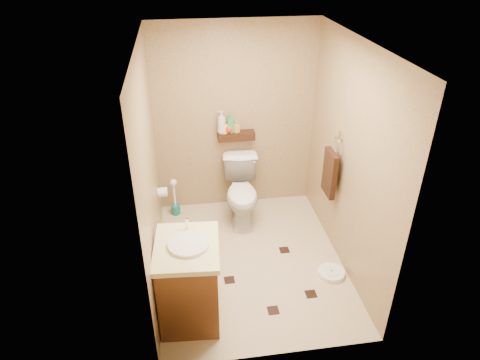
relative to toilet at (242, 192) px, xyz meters
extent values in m
plane|color=tan|center=(-0.02, -0.83, -0.40)|extent=(2.50, 2.50, 0.00)
cube|color=#A0815B|center=(-0.02, 0.42, 0.80)|extent=(2.00, 0.04, 2.40)
cube|color=#A0815B|center=(-0.02, -2.08, 0.80)|extent=(2.00, 0.04, 2.40)
cube|color=#A0815B|center=(-1.02, -0.83, 0.80)|extent=(0.04, 2.50, 2.40)
cube|color=#A0815B|center=(0.98, -0.83, 0.80)|extent=(0.04, 2.50, 2.40)
cube|color=silver|center=(-0.02, -0.83, 2.00)|extent=(2.00, 2.50, 0.02)
cube|color=#36180E|center=(-0.02, 0.34, 0.62)|extent=(0.46, 0.14, 0.10)
cube|color=black|center=(-0.30, -1.11, -0.39)|extent=(0.11, 0.11, 0.01)
cube|color=black|center=(0.39, -0.71, -0.39)|extent=(0.11, 0.11, 0.01)
cube|color=black|center=(0.07, -1.59, -0.39)|extent=(0.11, 0.11, 0.01)
cube|color=black|center=(-0.65, -0.38, -0.39)|extent=(0.11, 0.11, 0.01)
cube|color=black|center=(0.50, -1.43, -0.39)|extent=(0.11, 0.11, 0.01)
cube|color=black|center=(-0.02, -0.26, -0.39)|extent=(0.11, 0.11, 0.01)
imported|color=white|center=(0.00, 0.00, 0.00)|extent=(0.50, 0.81, 0.79)
cube|color=brown|center=(-0.72, -1.51, 0.00)|extent=(0.57, 0.69, 0.79)
cube|color=#F4ECB0|center=(-0.72, -1.51, 0.42)|extent=(0.62, 0.73, 0.05)
cylinder|color=white|center=(-0.70, -1.51, 0.45)|extent=(0.36, 0.36, 0.05)
cylinder|color=silver|center=(-0.70, -1.29, 0.52)|extent=(0.03, 0.03, 0.12)
cylinder|color=white|center=(0.80, -1.19, -0.37)|extent=(0.33, 0.33, 0.05)
cylinder|color=white|center=(0.80, -1.19, -0.34)|extent=(0.17, 0.17, 0.01)
cylinder|color=#196562|center=(-0.84, 0.24, -0.33)|extent=(0.12, 0.12, 0.13)
cylinder|color=white|center=(-0.84, 0.24, -0.09)|extent=(0.02, 0.02, 0.37)
sphere|color=white|center=(-0.84, 0.24, 0.08)|extent=(0.09, 0.09, 0.09)
cube|color=silver|center=(0.96, -0.58, 0.98)|extent=(0.03, 0.06, 0.08)
torus|color=silver|center=(0.93, -0.58, 0.86)|extent=(0.02, 0.19, 0.19)
cube|color=#361A10|center=(0.89, -0.58, 0.52)|extent=(0.06, 0.30, 0.52)
cylinder|color=white|center=(-0.96, -0.18, 0.20)|extent=(0.11, 0.11, 0.11)
cylinder|color=silver|center=(-1.00, -0.18, 0.26)|extent=(0.04, 0.02, 0.02)
imported|color=beige|center=(-0.20, 0.34, 0.82)|extent=(0.14, 0.14, 0.29)
imported|color=#FFF835|center=(-0.16, 0.34, 0.75)|extent=(0.09, 0.09, 0.16)
imported|color=red|center=(-0.11, 0.34, 0.75)|extent=(0.16, 0.16, 0.15)
imported|color=#30914D|center=(-0.09, 0.34, 0.80)|extent=(0.10, 0.10, 0.24)
imported|color=gold|center=(-0.02, 0.34, 0.75)|extent=(0.09, 0.09, 0.14)
camera|label=1|loc=(-0.69, -4.49, 2.82)|focal=32.00mm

